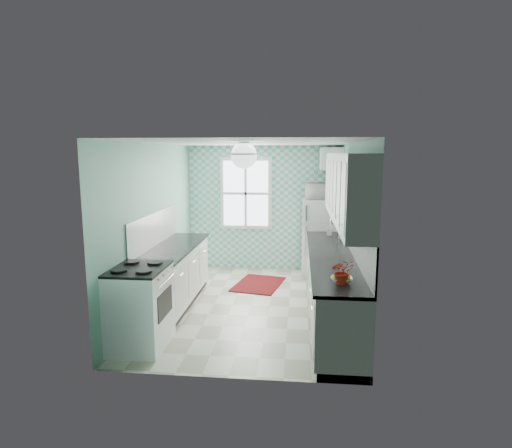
# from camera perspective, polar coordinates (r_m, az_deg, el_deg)

# --- Properties ---
(floor) EXTENTS (3.00, 4.40, 0.02)m
(floor) POSITION_cam_1_polar(r_m,az_deg,el_deg) (6.81, -0.64, -10.86)
(floor) COLOR silver
(floor) RESTS_ON ground
(ceiling) EXTENTS (3.00, 4.40, 0.02)m
(ceiling) POSITION_cam_1_polar(r_m,az_deg,el_deg) (6.38, -0.68, 10.86)
(ceiling) COLOR white
(ceiling) RESTS_ON wall_back
(wall_back) EXTENTS (3.00, 0.02, 2.50)m
(wall_back) POSITION_cam_1_polar(r_m,az_deg,el_deg) (8.65, 0.98, 2.13)
(wall_back) COLOR #6AA490
(wall_back) RESTS_ON floor
(wall_front) EXTENTS (3.00, 0.02, 2.50)m
(wall_front) POSITION_cam_1_polar(r_m,az_deg,el_deg) (4.34, -3.95, -5.32)
(wall_front) COLOR #6AA490
(wall_front) RESTS_ON floor
(wall_left) EXTENTS (0.02, 4.40, 2.50)m
(wall_left) POSITION_cam_1_polar(r_m,az_deg,el_deg) (6.81, -13.39, -0.13)
(wall_left) COLOR #6AA490
(wall_left) RESTS_ON floor
(wall_right) EXTENTS (0.02, 4.40, 2.50)m
(wall_right) POSITION_cam_1_polar(r_m,az_deg,el_deg) (6.49, 12.71, -0.58)
(wall_right) COLOR #6AA490
(wall_right) RESTS_ON floor
(accent_wall) EXTENTS (3.00, 0.01, 2.50)m
(accent_wall) POSITION_cam_1_polar(r_m,az_deg,el_deg) (8.63, 0.97, 2.11)
(accent_wall) COLOR #59C6B6
(accent_wall) RESTS_ON wall_back
(window) EXTENTS (1.04, 0.05, 1.44)m
(window) POSITION_cam_1_polar(r_m,az_deg,el_deg) (8.61, -1.37, 4.10)
(window) COLOR white
(window) RESTS_ON wall_back
(backsplash_right) EXTENTS (0.02, 3.60, 0.51)m
(backsplash_right) POSITION_cam_1_polar(r_m,az_deg,el_deg) (6.10, 12.93, -1.73)
(backsplash_right) COLOR white
(backsplash_right) RESTS_ON wall_right
(backsplash_left) EXTENTS (0.02, 2.15, 0.51)m
(backsplash_left) POSITION_cam_1_polar(r_m,az_deg,el_deg) (6.74, -13.40, -0.70)
(backsplash_left) COLOR white
(backsplash_left) RESTS_ON wall_left
(upper_cabinets_right) EXTENTS (0.33, 3.20, 0.90)m
(upper_cabinets_right) POSITION_cam_1_polar(r_m,az_deg,el_deg) (5.79, 11.92, 4.76)
(upper_cabinets_right) COLOR white
(upper_cabinets_right) RESTS_ON wall_right
(upper_cabinet_fridge) EXTENTS (0.40, 0.74, 0.40)m
(upper_cabinet_fridge) POSITION_cam_1_polar(r_m,az_deg,el_deg) (8.19, 9.97, 8.59)
(upper_cabinet_fridge) COLOR white
(upper_cabinet_fridge) RESTS_ON wall_right
(ceiling_light) EXTENTS (0.34, 0.34, 0.35)m
(ceiling_light) POSITION_cam_1_polar(r_m,az_deg,el_deg) (5.59, -1.62, 9.14)
(ceiling_light) COLOR silver
(ceiling_light) RESTS_ON ceiling
(base_cabinets_right) EXTENTS (0.60, 3.60, 0.90)m
(base_cabinets_right) POSITION_cam_1_polar(r_m,az_deg,el_deg) (6.26, 10.03, -8.40)
(base_cabinets_right) COLOR white
(base_cabinets_right) RESTS_ON floor
(countertop_right) EXTENTS (0.63, 3.60, 0.04)m
(countertop_right) POSITION_cam_1_polar(r_m,az_deg,el_deg) (6.13, 10.02, -4.22)
(countertop_right) COLOR black
(countertop_right) RESTS_ON base_cabinets_right
(base_cabinets_left) EXTENTS (0.60, 2.15, 0.90)m
(base_cabinets_left) POSITION_cam_1_polar(r_m,az_deg,el_deg) (6.82, -10.86, -6.91)
(base_cabinets_left) COLOR white
(base_cabinets_left) RESTS_ON floor
(countertop_left) EXTENTS (0.63, 2.15, 0.04)m
(countertop_left) POSITION_cam_1_polar(r_m,az_deg,el_deg) (6.70, -10.86, -3.06)
(countertop_left) COLOR black
(countertop_left) RESTS_ON base_cabinets_left
(fridge) EXTENTS (0.65, 0.65, 1.49)m
(fridge) POSITION_cam_1_polar(r_m,az_deg,el_deg) (8.31, 8.38, -1.81)
(fridge) COLOR silver
(fridge) RESTS_ON floor
(stove) EXTENTS (0.65, 0.81, 0.98)m
(stove) POSITION_cam_1_polar(r_m,az_deg,el_deg) (5.49, -15.28, -10.49)
(stove) COLOR white
(stove) RESTS_ON floor
(sink) EXTENTS (0.51, 0.43, 0.53)m
(sink) POSITION_cam_1_polar(r_m,az_deg,el_deg) (7.15, 9.57, -2.16)
(sink) COLOR silver
(sink) RESTS_ON countertop_right
(rug) EXTENTS (0.97, 1.23, 0.02)m
(rug) POSITION_cam_1_polar(r_m,az_deg,el_deg) (7.81, 0.34, -8.02)
(rug) COLOR maroon
(rug) RESTS_ON floor
(dish_towel) EXTENTS (0.05, 0.21, 0.32)m
(dish_towel) POSITION_cam_1_polar(r_m,az_deg,el_deg) (6.80, 7.04, -6.61)
(dish_towel) COLOR #5AB198
(dish_towel) RESTS_ON base_cabinets_right
(fruit_bowl) EXTENTS (0.25, 0.25, 0.06)m
(fruit_bowl) POSITION_cam_1_polar(r_m,az_deg,el_deg) (4.85, 11.34, -7.31)
(fruit_bowl) COLOR white
(fruit_bowl) RESTS_ON countertop_right
(potted_plant) EXTENTS (0.29, 0.26, 0.28)m
(potted_plant) POSITION_cam_1_polar(r_m,az_deg,el_deg) (4.76, 11.45, -6.24)
(potted_plant) COLOR #A02821
(potted_plant) RESTS_ON countertop_right
(soap_bottle) EXTENTS (0.09, 0.10, 0.17)m
(soap_bottle) POSITION_cam_1_polar(r_m,az_deg,el_deg) (7.51, 9.76, -0.86)
(soap_bottle) COLOR #87A3B9
(soap_bottle) RESTS_ON countertop_right
(microwave) EXTENTS (0.56, 0.40, 0.30)m
(microwave) POSITION_cam_1_polar(r_m,az_deg,el_deg) (8.18, 8.54, 4.37)
(microwave) COLOR white
(microwave) RESTS_ON fridge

